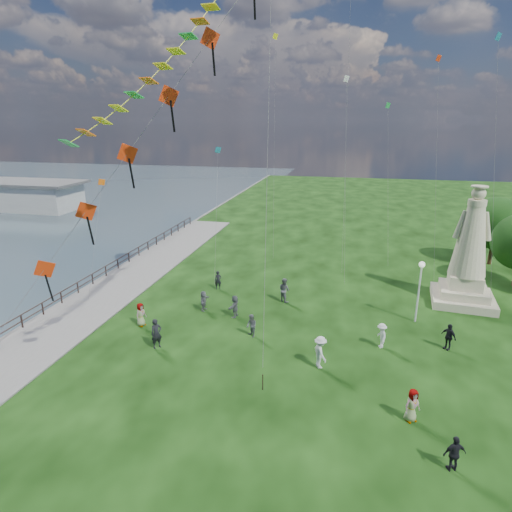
% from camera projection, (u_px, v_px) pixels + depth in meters
% --- Properties ---
extents(waterfront, '(200.00, 200.00, 1.51)m').
position_uv_depth(waterfront, '(66.00, 312.00, 30.71)').
color(waterfront, '#374A52').
rests_on(waterfront, ground).
extents(statue, '(4.73, 4.73, 8.77)m').
position_uv_depth(statue, '(468.00, 261.00, 31.21)').
color(statue, '#BBAD8D').
rests_on(statue, ground).
extents(lamppost, '(0.40, 0.40, 4.31)m').
position_uv_depth(lamppost, '(420.00, 279.00, 28.20)').
color(lamppost, silver).
rests_on(lamppost, ground).
extents(person_0, '(0.77, 0.80, 1.85)m').
position_uv_depth(person_0, '(156.00, 334.00, 25.54)').
color(person_0, black).
rests_on(person_0, ground).
extents(person_1, '(0.83, 0.84, 1.50)m').
position_uv_depth(person_1, '(251.00, 326.00, 26.90)').
color(person_1, '#595960').
rests_on(person_1, ground).
extents(person_2, '(1.14, 1.35, 1.86)m').
position_uv_depth(person_2, '(320.00, 352.00, 23.50)').
color(person_2, silver).
rests_on(person_2, ground).
extents(person_3, '(1.01, 0.74, 1.55)m').
position_uv_depth(person_3, '(455.00, 454.00, 16.55)').
color(person_3, black).
rests_on(person_3, ground).
extents(person_4, '(0.93, 0.85, 1.62)m').
position_uv_depth(person_4, '(412.00, 405.00, 19.31)').
color(person_4, '#595960').
rests_on(person_4, ground).
extents(person_5, '(0.59, 1.37, 1.47)m').
position_uv_depth(person_5, '(204.00, 301.00, 30.66)').
color(person_5, '#595960').
rests_on(person_5, ground).
extents(person_6, '(0.65, 0.53, 1.53)m').
position_uv_depth(person_6, '(218.00, 280.00, 34.50)').
color(person_6, black).
rests_on(person_6, ground).
extents(person_7, '(1.05, 0.98, 1.84)m').
position_uv_depth(person_7, '(284.00, 290.00, 32.15)').
color(person_7, '#595960').
rests_on(person_7, ground).
extents(person_8, '(0.77, 1.11, 1.56)m').
position_uv_depth(person_8, '(381.00, 336.00, 25.61)').
color(person_8, silver).
rests_on(person_8, ground).
extents(person_9, '(1.01, 1.04, 1.64)m').
position_uv_depth(person_9, '(448.00, 337.00, 25.41)').
color(person_9, black).
rests_on(person_9, ground).
extents(person_10, '(0.69, 0.89, 1.60)m').
position_uv_depth(person_10, '(141.00, 315.00, 28.34)').
color(person_10, '#595960').
rests_on(person_10, ground).
extents(person_11, '(0.77, 1.51, 1.57)m').
position_uv_depth(person_11, '(235.00, 306.00, 29.65)').
color(person_11, '#595960').
rests_on(person_11, ground).
extents(red_kite_train, '(12.73, 9.35, 20.09)m').
position_uv_depth(red_kite_train, '(144.00, 134.00, 20.82)').
color(red_kite_train, black).
rests_on(red_kite_train, ground).
extents(small_kites, '(30.35, 18.71, 29.42)m').
position_uv_depth(small_kites, '(331.00, 110.00, 36.18)').
color(small_kites, '#166D86').
rests_on(small_kites, ground).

